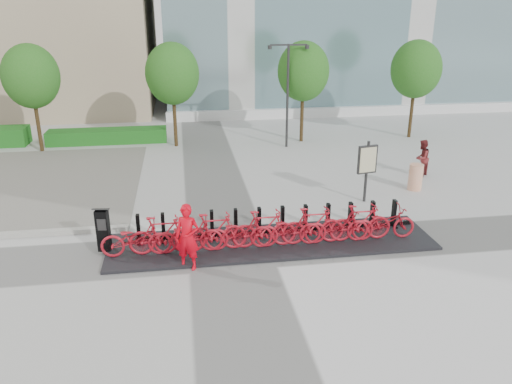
{
  "coord_description": "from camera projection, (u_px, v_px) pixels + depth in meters",
  "views": [
    {
      "loc": [
        -1.19,
        -12.89,
        6.59
      ],
      "look_at": [
        1.0,
        1.5,
        1.2
      ],
      "focal_mm": 35.0,
      "sensor_mm": 36.0,
      "label": 1
    }
  ],
  "objects": [
    {
      "name": "bike_9",
      "position": [
        360.0,
        223.0,
        14.69
      ],
      "size": [
        1.88,
        0.53,
        1.13
      ],
      "primitive_type": "imported",
      "rotation": [
        0.0,
        0.0,
        1.57
      ],
      "color": "#A91320",
      "rests_on": "dock_pad"
    },
    {
      "name": "dock_rail_posts",
      "position": [
        271.0,
        221.0,
        15.14
      ],
      "size": [
        8.02,
        0.5,
        0.85
      ],
      "primitive_type": null,
      "color": "black",
      "rests_on": "dock_pad"
    },
    {
      "name": "map_sign",
      "position": [
        367.0,
        162.0,
        17.57
      ],
      "size": [
        0.74,
        0.25,
        2.24
      ],
      "rotation": [
        0.0,
        0.0,
        0.19
      ],
      "color": "black",
      "rests_on": "ground"
    },
    {
      "name": "tree_3",
      "position": [
        416.0,
        69.0,
        25.84
      ],
      "size": [
        2.6,
        2.6,
        5.1
      ],
      "color": "brown",
      "rests_on": "ground"
    },
    {
      "name": "construction_barrel",
      "position": [
        416.0,
        177.0,
        19.06
      ],
      "size": [
        0.58,
        0.58,
        1.01
      ],
      "primitive_type": "cylinder",
      "rotation": [
        0.0,
        0.0,
        0.11
      ],
      "color": "#D74B06",
      "rests_on": "ground"
    },
    {
      "name": "tree_2",
      "position": [
        303.0,
        71.0,
        24.99
      ],
      "size": [
        2.6,
        2.6,
        5.1
      ],
      "color": "brown",
      "rests_on": "ground"
    },
    {
      "name": "bike_4",
      "position": [
        239.0,
        232.0,
        14.2
      ],
      "size": [
        1.93,
        0.67,
        1.02
      ],
      "primitive_type": "imported",
      "rotation": [
        0.0,
        0.0,
        1.57
      ],
      "color": "#A91320",
      "rests_on": "dock_pad"
    },
    {
      "name": "bike_3",
      "position": [
        214.0,
        232.0,
        14.08
      ],
      "size": [
        1.88,
        0.53,
        1.13
      ],
      "primitive_type": "imported",
      "rotation": [
        0.0,
        0.0,
        1.57
      ],
      "color": "#A91320",
      "rests_on": "dock_pad"
    },
    {
      "name": "worker_red",
      "position": [
        187.0,
        237.0,
        13.13
      ],
      "size": [
        0.78,
        0.65,
        1.82
      ],
      "primitive_type": "imported",
      "rotation": [
        0.0,
        0.0,
        -0.37
      ],
      "color": "red",
      "rests_on": "ground"
    },
    {
      "name": "kiosk",
      "position": [
        103.0,
        229.0,
        14.06
      ],
      "size": [
        0.45,
        0.4,
        1.34
      ],
      "rotation": [
        0.0,
        0.0,
        -0.14
      ],
      "color": "black",
      "rests_on": "dock_pad"
    },
    {
      "name": "bike_5",
      "position": [
        264.0,
        229.0,
        14.28
      ],
      "size": [
        1.88,
        0.53,
        1.13
      ],
      "primitive_type": "imported",
      "rotation": [
        0.0,
        0.0,
        1.57
      ],
      "color": "#A91320",
      "rests_on": "dock_pad"
    },
    {
      "name": "ground",
      "position": [
        230.0,
        250.0,
        14.41
      ],
      "size": [
        120.0,
        120.0,
        0.0
      ],
      "primitive_type": "plane",
      "color": "silver"
    },
    {
      "name": "bike_6",
      "position": [
        289.0,
        229.0,
        14.4
      ],
      "size": [
        1.93,
        0.67,
        1.02
      ],
      "primitive_type": "imported",
      "rotation": [
        0.0,
        0.0,
        1.57
      ],
      "color": "#A91320",
      "rests_on": "dock_pad"
    },
    {
      "name": "bike_10",
      "position": [
        383.0,
        223.0,
        14.81
      ],
      "size": [
        1.93,
        0.67,
        1.02
      ],
      "primitive_type": "imported",
      "rotation": [
        0.0,
        0.0,
        1.57
      ],
      "color": "#A91320",
      "rests_on": "dock_pad"
    },
    {
      "name": "hedge_b",
      "position": [
        108.0,
        136.0,
        25.82
      ],
      "size": [
        6.0,
        1.2,
        0.7
      ],
      "primitive_type": "cube",
      "color": "#1A6819",
      "rests_on": "ground"
    },
    {
      "name": "bike_7",
      "position": [
        313.0,
        226.0,
        14.48
      ],
      "size": [
        1.88,
        0.53,
        1.13
      ],
      "primitive_type": "imported",
      "rotation": [
        0.0,
        0.0,
        1.57
      ],
      "color": "#A91320",
      "rests_on": "dock_pad"
    },
    {
      "name": "pedestrian",
      "position": [
        422.0,
        158.0,
        20.54
      ],
      "size": [
        0.95,
        0.93,
        1.54
      ],
      "primitive_type": "imported",
      "rotation": [
        0.0,
        0.0,
        3.84
      ],
      "color": "maroon",
      "rests_on": "ground"
    },
    {
      "name": "bike_8",
      "position": [
        337.0,
        226.0,
        14.6
      ],
      "size": [
        1.93,
        0.67,
        1.02
      ],
      "primitive_type": "imported",
      "rotation": [
        0.0,
        0.0,
        1.57
      ],
      "color": "#A91320",
      "rests_on": "dock_pad"
    },
    {
      "name": "bike_1",
      "position": [
        162.0,
        235.0,
        13.87
      ],
      "size": [
        1.88,
        0.53,
        1.13
      ],
      "primitive_type": "imported",
      "rotation": [
        0.0,
        0.0,
        1.57
      ],
      "color": "#A91320",
      "rests_on": "dock_pad"
    },
    {
      "name": "bike_2",
      "position": [
        188.0,
        235.0,
        14.0
      ],
      "size": [
        1.93,
        0.67,
        1.02
      ],
      "primitive_type": "imported",
      "rotation": [
        0.0,
        0.0,
        1.57
      ],
      "color": "#A91320",
      "rests_on": "dock_pad"
    },
    {
      "name": "tree_1",
      "position": [
        172.0,
        74.0,
        24.08
      ],
      "size": [
        2.6,
        2.6,
        5.1
      ],
      "color": "brown",
      "rests_on": "ground"
    },
    {
      "name": "bike_0",
      "position": [
        136.0,
        239.0,
        13.79
      ],
      "size": [
        1.93,
        0.67,
        1.02
      ],
      "primitive_type": "imported",
      "rotation": [
        0.0,
        0.0,
        1.57
      ],
      "color": "#A91320",
      "rests_on": "dock_pad"
    },
    {
      "name": "tree_0",
      "position": [
        31.0,
        76.0,
        23.16
      ],
      "size": [
        2.6,
        2.6,
        5.1
      ],
      "color": "brown",
      "rests_on": "ground"
    },
    {
      "name": "dock_pad",
      "position": [
        272.0,
        242.0,
        14.86
      ],
      "size": [
        9.6,
        2.4,
        0.08
      ],
      "primitive_type": "cube",
      "color": "black",
      "rests_on": "ground"
    },
    {
      "name": "streetlamp",
      "position": [
        288.0,
        84.0,
        24.08
      ],
      "size": [
        2.0,
        0.2,
        5.0
      ],
      "color": "black",
      "rests_on": "ground"
    }
  ]
}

